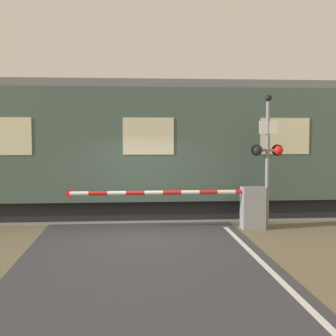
{
  "coord_description": "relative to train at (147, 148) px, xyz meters",
  "views": [
    {
      "loc": [
        -0.29,
        -11.24,
        2.51
      ],
      "look_at": [
        0.76,
        1.43,
        1.59
      ],
      "focal_mm": 50.0,
      "sensor_mm": 36.0,
      "label": 1
    }
  ],
  "objects": [
    {
      "name": "signal_post",
      "position": [
        3.13,
        -2.46,
        -0.06
      ],
      "size": [
        0.86,
        0.26,
        3.56
      ],
      "color": "gray",
      "rests_on": "ground_plane"
    },
    {
      "name": "ground_plane",
      "position": [
        -0.24,
        -3.36,
        -2.08
      ],
      "size": [
        80.0,
        80.0,
        0.0
      ],
      "primitive_type": "plane",
      "color": "#6B6047"
    },
    {
      "name": "crossing_barrier",
      "position": [
        2.33,
        -2.52,
        -1.45
      ],
      "size": [
        5.2,
        0.44,
        1.12
      ],
      "color": "gray",
      "rests_on": "ground_plane"
    },
    {
      "name": "train",
      "position": [
        0.0,
        0.0,
        0.0
      ],
      "size": [
        14.23,
        3.01,
        4.07
      ],
      "color": "black",
      "rests_on": "ground_plane"
    },
    {
      "name": "track_bed",
      "position": [
        -0.24,
        0.0,
        -2.06
      ],
      "size": [
        36.0,
        3.2,
        0.13
      ],
      "color": "gray",
      "rests_on": "ground_plane"
    }
  ]
}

